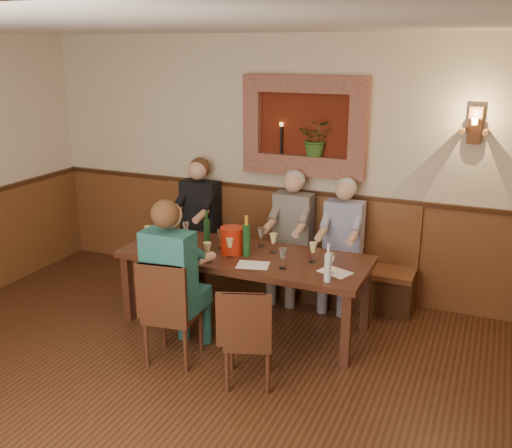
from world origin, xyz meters
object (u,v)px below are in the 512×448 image
(chair_near_left, at_px, (173,331))
(water_bottle, at_px, (328,267))
(person_bench_right, at_px, (341,254))
(wine_bottle_green_a, at_px, (246,239))
(person_chair_front, at_px, (176,292))
(bench, at_px, (279,262))
(wine_bottle_green_b, at_px, (207,231))
(spittoon_bucket, at_px, (232,240))
(person_bench_left, at_px, (197,231))
(person_bench_mid, at_px, (290,246))
(dining_table, at_px, (244,261))
(chair_near_right, at_px, (249,355))

(chair_near_left, xyz_separation_m, water_bottle, (1.23, 0.53, 0.60))
(person_bench_right, xyz_separation_m, wine_bottle_green_a, (-0.69, -0.87, 0.35))
(person_chair_front, relative_size, water_bottle, 4.39)
(bench, relative_size, person_bench_right, 2.18)
(person_bench_right, relative_size, wine_bottle_green_a, 3.46)
(chair_near_left, relative_size, wine_bottle_green_b, 2.72)
(person_chair_front, xyz_separation_m, spittoon_bucket, (0.18, 0.76, 0.27))
(bench, bearing_deg, person_bench_left, -173.82)
(chair_near_left, distance_m, water_bottle, 1.47)
(person_bench_mid, distance_m, wine_bottle_green_b, 1.02)
(dining_table, relative_size, wine_bottle_green_b, 6.82)
(person_bench_left, bearing_deg, chair_near_right, -50.70)
(person_bench_left, xyz_separation_m, water_bottle, (1.91, -1.17, 0.28))
(chair_near_right, relative_size, person_chair_front, 0.58)
(dining_table, bearing_deg, wine_bottle_green_a, -42.58)
(dining_table, distance_m, spittoon_bucket, 0.24)
(bench, xyz_separation_m, chair_near_left, (-0.30, -1.80, -0.05))
(person_chair_front, height_order, water_bottle, person_chair_front)
(chair_near_right, distance_m, wine_bottle_green_a, 1.19)
(dining_table, height_order, chair_near_right, chair_near_right)
(person_bench_mid, relative_size, spittoon_bucket, 5.48)
(chair_near_right, xyz_separation_m, person_bench_left, (-1.44, 1.77, 0.35))
(wine_bottle_green_a, relative_size, water_bottle, 1.19)
(chair_near_right, distance_m, person_chair_front, 0.86)
(wine_bottle_green_b, bearing_deg, wine_bottle_green_a, -14.51)
(person_bench_mid, relative_size, wine_bottle_green_a, 3.55)
(person_bench_left, relative_size, wine_bottle_green_a, 3.66)
(person_bench_left, distance_m, wine_bottle_green_b, 0.96)
(person_chair_front, bearing_deg, bench, 79.93)
(chair_near_left, bearing_deg, person_bench_right, 50.66)
(person_chair_front, relative_size, wine_bottle_green_b, 4.18)
(person_bench_left, bearing_deg, person_chair_front, -67.11)
(chair_near_right, relative_size, wine_bottle_green_a, 2.16)
(person_chair_front, distance_m, spittoon_bucket, 0.82)
(wine_bottle_green_a, bearing_deg, chair_near_right, -64.79)
(bench, bearing_deg, dining_table, -90.00)
(bench, bearing_deg, spittoon_bucket, -97.16)
(bench, relative_size, chair_near_right, 3.49)
(person_bench_right, bearing_deg, wine_bottle_green_a, -128.44)
(chair_near_left, relative_size, person_chair_front, 0.65)
(bench, bearing_deg, person_bench_right, -8.10)
(person_bench_mid, relative_size, person_chair_front, 0.96)
(person_bench_mid, xyz_separation_m, wine_bottle_green_b, (-0.62, -0.75, 0.31))
(person_bench_mid, height_order, wine_bottle_green_a, person_bench_mid)
(person_bench_right, distance_m, wine_bottle_green_b, 1.44)
(dining_table, relative_size, wine_bottle_green_a, 6.03)
(spittoon_bucket, bearing_deg, bench, 82.84)
(bench, xyz_separation_m, spittoon_bucket, (-0.12, -0.96, 0.55))
(dining_table, height_order, person_bench_left, person_bench_left)
(dining_table, height_order, person_bench_right, person_bench_right)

